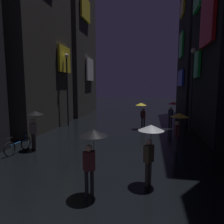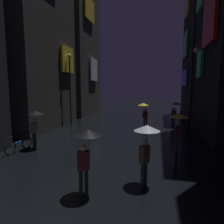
{
  "view_description": "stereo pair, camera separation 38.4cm",
  "coord_description": "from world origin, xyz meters",
  "px_view_note": "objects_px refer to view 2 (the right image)",
  "views": [
    {
      "loc": [
        2.11,
        -2.15,
        3.44
      ],
      "look_at": [
        0.0,
        8.8,
        2.0
      ],
      "focal_mm": 32.0,
      "sensor_mm": 36.0,
      "label": 1
    },
    {
      "loc": [
        2.48,
        -2.08,
        3.44
      ],
      "look_at": [
        0.0,
        8.8,
        2.0
      ],
      "focal_mm": 32.0,
      "sensor_mm": 36.0,
      "label": 2
    }
  ],
  "objects_px": {
    "pedestrian_far_right_red": "(175,107)",
    "pedestrian_near_crossing_black": "(86,144)",
    "pedestrian_midstreet_left_yellow": "(144,109)",
    "streetlamp_left_far": "(70,82)",
    "streetlamp_right_far": "(195,82)",
    "pedestrian_foreground_right_black": "(35,119)",
    "pedestrian_midstreet_centre_yellow": "(179,122)",
    "pedestrian_foreground_left_clear": "(146,138)",
    "bicycle_parked_at_storefront": "(19,144)"
  },
  "relations": [
    {
      "from": "streetlamp_left_far",
      "to": "streetlamp_right_far",
      "type": "height_order",
      "value": "streetlamp_left_far"
    },
    {
      "from": "pedestrian_midstreet_left_yellow",
      "to": "streetlamp_right_far",
      "type": "relative_size",
      "value": 0.35
    },
    {
      "from": "pedestrian_midstreet_centre_yellow",
      "to": "pedestrian_far_right_red",
      "type": "height_order",
      "value": "same"
    },
    {
      "from": "pedestrian_near_crossing_black",
      "to": "pedestrian_foreground_right_black",
      "type": "relative_size",
      "value": 1.0
    },
    {
      "from": "streetlamp_right_far",
      "to": "bicycle_parked_at_storefront",
      "type": "bearing_deg",
      "value": -147.04
    },
    {
      "from": "pedestrian_far_right_red",
      "to": "streetlamp_left_far",
      "type": "relative_size",
      "value": 0.34
    },
    {
      "from": "pedestrian_midstreet_centre_yellow",
      "to": "pedestrian_midstreet_left_yellow",
      "type": "height_order",
      "value": "same"
    },
    {
      "from": "pedestrian_foreground_left_clear",
      "to": "streetlamp_left_far",
      "type": "distance_m",
      "value": 12.11
    },
    {
      "from": "pedestrian_foreground_left_clear",
      "to": "streetlamp_left_far",
      "type": "xyz_separation_m",
      "value": [
        -7.14,
        9.54,
        2.16
      ]
    },
    {
      "from": "pedestrian_midstreet_left_yellow",
      "to": "streetlamp_left_far",
      "type": "height_order",
      "value": "streetlamp_left_far"
    },
    {
      "from": "pedestrian_near_crossing_black",
      "to": "pedestrian_midstreet_left_yellow",
      "type": "height_order",
      "value": "same"
    },
    {
      "from": "pedestrian_far_right_red",
      "to": "pedestrian_foreground_right_black",
      "type": "relative_size",
      "value": 1.0
    },
    {
      "from": "bicycle_parked_at_storefront",
      "to": "streetlamp_right_far",
      "type": "relative_size",
      "value": 0.3
    },
    {
      "from": "pedestrian_far_right_red",
      "to": "pedestrian_near_crossing_black",
      "type": "height_order",
      "value": "same"
    },
    {
      "from": "pedestrian_foreground_left_clear",
      "to": "pedestrian_foreground_right_black",
      "type": "bearing_deg",
      "value": 155.13
    },
    {
      "from": "pedestrian_foreground_right_black",
      "to": "bicycle_parked_at_storefront",
      "type": "height_order",
      "value": "pedestrian_foreground_right_black"
    },
    {
      "from": "pedestrian_midstreet_left_yellow",
      "to": "streetlamp_left_far",
      "type": "bearing_deg",
      "value": 178.43
    },
    {
      "from": "pedestrian_midstreet_centre_yellow",
      "to": "pedestrian_midstreet_left_yellow",
      "type": "relative_size",
      "value": 1.0
    },
    {
      "from": "pedestrian_foreground_right_black",
      "to": "streetlamp_right_far",
      "type": "bearing_deg",
      "value": 31.14
    },
    {
      "from": "pedestrian_midstreet_centre_yellow",
      "to": "pedestrian_foreground_right_black",
      "type": "distance_m",
      "value": 7.64
    },
    {
      "from": "streetlamp_left_far",
      "to": "streetlamp_right_far",
      "type": "distance_m",
      "value": 10.07
    },
    {
      "from": "pedestrian_midstreet_centre_yellow",
      "to": "pedestrian_foreground_left_clear",
      "type": "height_order",
      "value": "same"
    },
    {
      "from": "pedestrian_midstreet_centre_yellow",
      "to": "pedestrian_far_right_red",
      "type": "bearing_deg",
      "value": 86.57
    },
    {
      "from": "streetlamp_left_far",
      "to": "pedestrian_midstreet_left_yellow",
      "type": "bearing_deg",
      "value": -1.57
    },
    {
      "from": "pedestrian_foreground_right_black",
      "to": "streetlamp_left_far",
      "type": "bearing_deg",
      "value": 97.97
    },
    {
      "from": "pedestrian_foreground_left_clear",
      "to": "streetlamp_left_far",
      "type": "bearing_deg",
      "value": 126.82
    },
    {
      "from": "pedestrian_foreground_left_clear",
      "to": "pedestrian_midstreet_left_yellow",
      "type": "bearing_deg",
      "value": 94.22
    },
    {
      "from": "pedestrian_far_right_red",
      "to": "pedestrian_near_crossing_black",
      "type": "xyz_separation_m",
      "value": [
        -3.62,
        -11.99,
        0.0
      ]
    },
    {
      "from": "bicycle_parked_at_storefront",
      "to": "streetlamp_left_far",
      "type": "bearing_deg",
      "value": 93.11
    },
    {
      "from": "pedestrian_midstreet_left_yellow",
      "to": "pedestrian_near_crossing_black",
      "type": "bearing_deg",
      "value": -95.92
    },
    {
      "from": "streetlamp_left_far",
      "to": "streetlamp_right_far",
      "type": "xyz_separation_m",
      "value": [
        10.0,
        -1.18,
        -0.06
      ]
    },
    {
      "from": "pedestrian_far_right_red",
      "to": "pedestrian_midstreet_centre_yellow",
      "type": "bearing_deg",
      "value": -93.43
    },
    {
      "from": "pedestrian_foreground_left_clear",
      "to": "bicycle_parked_at_storefront",
      "type": "height_order",
      "value": "pedestrian_foreground_left_clear"
    },
    {
      "from": "pedestrian_far_right_red",
      "to": "bicycle_parked_at_storefront",
      "type": "xyz_separation_m",
      "value": [
        -8.59,
        -8.78,
        -1.28
      ]
    },
    {
      "from": "pedestrian_foreground_right_black",
      "to": "streetlamp_left_far",
      "type": "relative_size",
      "value": 0.34
    },
    {
      "from": "pedestrian_near_crossing_black",
      "to": "streetlamp_right_far",
      "type": "height_order",
      "value": "streetlamp_right_far"
    },
    {
      "from": "pedestrian_foreground_left_clear",
      "to": "streetlamp_right_far",
      "type": "distance_m",
      "value": 9.08
    },
    {
      "from": "pedestrian_foreground_left_clear",
      "to": "pedestrian_foreground_right_black",
      "type": "xyz_separation_m",
      "value": [
        -6.21,
        2.88,
        0.0
      ]
    },
    {
      "from": "pedestrian_midstreet_centre_yellow",
      "to": "pedestrian_foreground_right_black",
      "type": "relative_size",
      "value": 1.0
    },
    {
      "from": "pedestrian_midstreet_centre_yellow",
      "to": "pedestrian_foreground_left_clear",
      "type": "bearing_deg",
      "value": -111.62
    },
    {
      "from": "pedestrian_midstreet_centre_yellow",
      "to": "pedestrian_near_crossing_black",
      "type": "xyz_separation_m",
      "value": [
        -3.18,
        -4.62,
        0.0
      ]
    },
    {
      "from": "bicycle_parked_at_storefront",
      "to": "streetlamp_left_far",
      "type": "relative_size",
      "value": 0.29
    },
    {
      "from": "pedestrian_midstreet_centre_yellow",
      "to": "streetlamp_right_far",
      "type": "relative_size",
      "value": 0.35
    },
    {
      "from": "pedestrian_midstreet_centre_yellow",
      "to": "pedestrian_foreground_left_clear",
      "type": "xyz_separation_m",
      "value": [
        -1.4,
        -3.54,
        0.0
      ]
    },
    {
      "from": "pedestrian_foreground_right_black",
      "to": "pedestrian_near_crossing_black",
      "type": "bearing_deg",
      "value": -41.69
    },
    {
      "from": "pedestrian_foreground_right_black",
      "to": "pedestrian_midstreet_left_yellow",
      "type": "bearing_deg",
      "value": 49.61
    },
    {
      "from": "pedestrian_foreground_left_clear",
      "to": "streetlamp_right_far",
      "type": "bearing_deg",
      "value": 71.12
    },
    {
      "from": "streetlamp_left_far",
      "to": "pedestrian_near_crossing_black",
      "type": "bearing_deg",
      "value": -63.17
    },
    {
      "from": "pedestrian_far_right_red",
      "to": "pedestrian_foreground_left_clear",
      "type": "relative_size",
      "value": 1.0
    },
    {
      "from": "pedestrian_far_right_red",
      "to": "streetlamp_right_far",
      "type": "relative_size",
      "value": 0.35
    }
  ]
}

